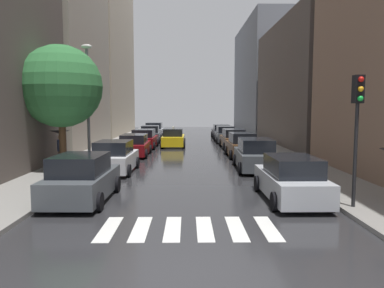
# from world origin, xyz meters

# --- Properties ---
(ground_plane) EXTENTS (28.00, 72.00, 0.04)m
(ground_plane) POSITION_xyz_m (0.00, 24.00, -0.02)
(ground_plane) COLOR #27272A
(sidewalk_left) EXTENTS (3.00, 72.00, 0.15)m
(sidewalk_left) POSITION_xyz_m (-6.50, 24.00, 0.07)
(sidewalk_left) COLOR gray
(sidewalk_left) RESTS_ON ground
(sidewalk_right) EXTENTS (3.00, 72.00, 0.15)m
(sidewalk_right) POSITION_xyz_m (6.50, 24.00, 0.07)
(sidewalk_right) COLOR gray
(sidewalk_right) RESTS_ON ground
(crosswalk_stripes) EXTENTS (4.95, 2.20, 0.01)m
(crosswalk_stripes) POSITION_xyz_m (0.00, 3.20, 0.01)
(crosswalk_stripes) COLOR silver
(crosswalk_stripes) RESTS_ON ground
(building_left_mid) EXTENTS (6.00, 12.76, 20.83)m
(building_left_mid) POSITION_xyz_m (-11.00, 24.89, 10.42)
(building_left_mid) COLOR #9E9384
(building_left_mid) RESTS_ON ground
(building_left_far) EXTENTS (6.00, 16.96, 25.20)m
(building_left_far) POSITION_xyz_m (-11.00, 40.47, 12.60)
(building_left_far) COLOR #B2A38C
(building_left_far) RESTS_ON ground
(building_right_mid) EXTENTS (6.00, 17.55, 11.06)m
(building_right_mid) POSITION_xyz_m (11.00, 26.45, 5.53)
(building_right_mid) COLOR #564C47
(building_right_mid) RESTS_ON ground
(building_right_far) EXTENTS (6.00, 20.16, 15.26)m
(building_right_far) POSITION_xyz_m (11.00, 46.17, 7.63)
(building_right_far) COLOR slate
(building_right_far) RESTS_ON ground
(parked_car_left_nearest) EXTENTS (2.19, 4.30, 1.73)m
(parked_car_left_nearest) POSITION_xyz_m (-3.89, 6.35, 0.81)
(parked_car_left_nearest) COLOR #474C51
(parked_car_left_nearest) RESTS_ON ground
(parked_car_left_second) EXTENTS (2.20, 4.13, 1.69)m
(parked_car_left_second) POSITION_xyz_m (-3.89, 12.36, 0.79)
(parked_car_left_second) COLOR silver
(parked_car_left_second) RESTS_ON ground
(parked_car_left_third) EXTENTS (2.12, 4.48, 1.56)m
(parked_car_left_third) POSITION_xyz_m (-3.80, 19.15, 0.74)
(parked_car_left_third) COLOR maroon
(parked_car_left_third) RESTS_ON ground
(parked_car_left_fourth) EXTENTS (2.22, 4.32, 1.61)m
(parked_car_left_fourth) POSITION_xyz_m (-3.72, 24.37, 0.76)
(parked_car_left_fourth) COLOR maroon
(parked_car_left_fourth) RESTS_ON ground
(parked_car_left_fifth) EXTENTS (2.19, 4.38, 1.67)m
(parked_car_left_fifth) POSITION_xyz_m (-3.74, 29.87, 0.78)
(parked_car_left_fifth) COLOR #474C51
(parked_car_left_fifth) RESTS_ON ground
(parked_car_left_sixth) EXTENTS (2.18, 4.10, 1.75)m
(parked_car_left_sixth) POSITION_xyz_m (-3.84, 35.31, 0.82)
(parked_car_left_sixth) COLOR #B2B7BF
(parked_car_left_sixth) RESTS_ON ground
(parked_car_right_nearest) EXTENTS (2.07, 4.46, 1.65)m
(parked_car_right_nearest) POSITION_xyz_m (3.78, 6.36, 0.77)
(parked_car_right_nearest) COLOR #B2B7BF
(parked_car_right_nearest) RESTS_ON ground
(parked_car_right_second) EXTENTS (2.27, 4.83, 1.74)m
(parked_car_right_second) POSITION_xyz_m (3.71, 13.15, 0.81)
(parked_car_right_second) COLOR #474C51
(parked_car_right_second) RESTS_ON ground
(parked_car_right_third) EXTENTS (2.09, 4.13, 1.71)m
(parked_car_right_third) POSITION_xyz_m (3.75, 18.47, 0.79)
(parked_car_right_third) COLOR brown
(parked_car_right_third) RESTS_ON ground
(parked_car_right_fourth) EXTENTS (2.13, 4.67, 1.64)m
(parked_car_right_fourth) POSITION_xyz_m (3.87, 24.15, 0.77)
(parked_car_right_fourth) COLOR brown
(parked_car_right_fourth) RESTS_ON ground
(parked_car_right_fifth) EXTENTS (1.99, 4.58, 1.64)m
(parked_car_right_fifth) POSITION_xyz_m (3.71, 29.50, 0.77)
(parked_car_right_fifth) COLOR #474C51
(parked_car_right_fifth) RESTS_ON ground
(parked_car_right_sixth) EXTENTS (2.15, 4.35, 1.54)m
(parked_car_right_sixth) POSITION_xyz_m (3.86, 35.15, 0.73)
(parked_car_right_sixth) COLOR black
(parked_car_right_sixth) RESTS_ON ground
(taxi_midroad) EXTENTS (2.10, 4.36, 1.81)m
(taxi_midroad) POSITION_xyz_m (-1.27, 25.40, 0.76)
(taxi_midroad) COLOR yellow
(taxi_midroad) RESTS_ON ground
(pedestrian_by_kerb) EXTENTS (1.08, 1.08, 2.00)m
(pedestrian_by_kerb) POSITION_xyz_m (-7.22, 13.85, 1.64)
(pedestrian_by_kerb) COLOR brown
(pedestrian_by_kerb) RESTS_ON sidewalk_left
(street_tree_left) EXTENTS (4.36, 4.36, 6.58)m
(street_tree_left) POSITION_xyz_m (-6.74, 12.83, 4.53)
(street_tree_left) COLOR #513823
(street_tree_left) RESTS_ON sidewalk_left
(traffic_light_right_corner) EXTENTS (0.30, 0.42, 4.30)m
(traffic_light_right_corner) POSITION_xyz_m (5.45, 4.90, 3.29)
(traffic_light_right_corner) COLOR black
(traffic_light_right_corner) RESTS_ON sidewalk_right
(lamp_post_left) EXTENTS (0.60, 0.28, 6.73)m
(lamp_post_left) POSITION_xyz_m (-5.55, 13.67, 4.04)
(lamp_post_left) COLOR #595B60
(lamp_post_left) RESTS_ON sidewalk_left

